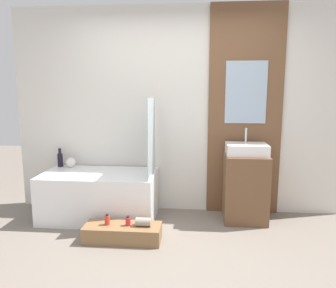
% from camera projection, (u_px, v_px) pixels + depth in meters
% --- Properties ---
extents(ground_plane, '(12.00, 12.00, 0.00)m').
position_uv_depth(ground_plane, '(165.00, 273.00, 2.85)').
color(ground_plane, slate).
extents(wall_tiled_back, '(4.20, 0.06, 2.60)m').
position_uv_depth(wall_tiled_back, '(177.00, 111.00, 4.18)').
color(wall_tiled_back, silver).
rests_on(wall_tiled_back, ground_plane).
extents(wall_wood_accent, '(0.90, 0.04, 2.60)m').
position_uv_depth(wall_wood_accent, '(245.00, 111.00, 4.06)').
color(wall_wood_accent, brown).
rests_on(wall_wood_accent, ground_plane).
extents(bathtub, '(1.37, 0.73, 0.57)m').
position_uv_depth(bathtub, '(100.00, 195.00, 4.03)').
color(bathtub, white).
rests_on(bathtub, ground_plane).
extents(glass_shower_screen, '(0.01, 0.61, 0.91)m').
position_uv_depth(glass_shower_screen, '(151.00, 137.00, 3.81)').
color(glass_shower_screen, silver).
rests_on(glass_shower_screen, bathtub).
extents(wooden_step_bench, '(0.81, 0.31, 0.17)m').
position_uv_depth(wooden_step_bench, '(123.00, 233.00, 3.45)').
color(wooden_step_bench, olive).
rests_on(wooden_step_bench, ground_plane).
extents(vanity_cabinet, '(0.51, 0.48, 0.81)m').
position_uv_depth(vanity_cabinet, '(245.00, 188.00, 3.95)').
color(vanity_cabinet, brown).
rests_on(vanity_cabinet, ground_plane).
extents(sink, '(0.48, 0.36, 0.31)m').
position_uv_depth(sink, '(247.00, 149.00, 3.88)').
color(sink, white).
rests_on(sink, vanity_cabinet).
extents(vase_tall_dark, '(0.07, 0.07, 0.24)m').
position_uv_depth(vase_tall_dark, '(60.00, 159.00, 4.29)').
color(vase_tall_dark, black).
rests_on(vase_tall_dark, bathtub).
extents(vase_round_light, '(0.13, 0.13, 0.13)m').
position_uv_depth(vase_round_light, '(71.00, 163.00, 4.25)').
color(vase_round_light, silver).
rests_on(vase_round_light, bathtub).
extents(bottle_soap_primary, '(0.05, 0.05, 0.12)m').
position_uv_depth(bottle_soap_primary, '(107.00, 220.00, 3.44)').
color(bottle_soap_primary, red).
rests_on(bottle_soap_primary, wooden_step_bench).
extents(bottle_soap_secondary, '(0.05, 0.05, 0.10)m').
position_uv_depth(bottle_soap_secondary, '(128.00, 221.00, 3.42)').
color(bottle_soap_secondary, red).
rests_on(bottle_soap_secondary, wooden_step_bench).
extents(towel_roll, '(0.16, 0.09, 0.09)m').
position_uv_depth(towel_roll, '(143.00, 222.00, 3.41)').
color(towel_roll, gray).
rests_on(towel_roll, wooden_step_bench).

